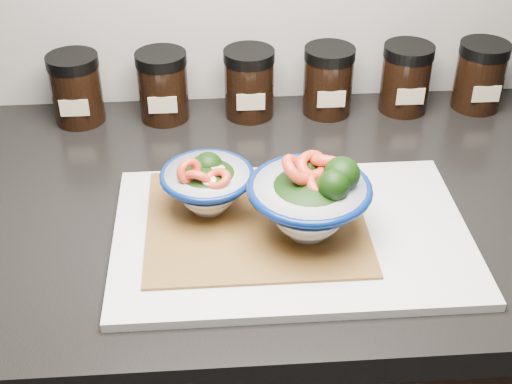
{
  "coord_description": "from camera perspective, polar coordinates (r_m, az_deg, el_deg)",
  "views": [
    {
      "loc": [
        -0.22,
        0.65,
        1.47
      ],
      "look_at": [
        -0.16,
        1.38,
        0.96
      ],
      "focal_mm": 50.0,
      "sensor_mm": 36.0,
      "label": 1
    }
  ],
  "objects": [
    {
      "name": "spice_jar_d",
      "position": [
        1.18,
        5.79,
        8.87
      ],
      "size": [
        0.08,
        0.08,
        0.11
      ],
      "color": "black",
      "rests_on": "countertop"
    },
    {
      "name": "bamboo_mat",
      "position": [
        0.92,
        -0.0,
        -2.35
      ],
      "size": [
        0.28,
        0.24,
        0.0
      ],
      "primitive_type": "cube",
      "color": "olive",
      "rests_on": "cutting_board"
    },
    {
      "name": "countertop",
      "position": [
        1.02,
        8.91,
        -1.01
      ],
      "size": [
        3.5,
        0.6,
        0.04
      ],
      "primitive_type": "cube",
      "color": "black",
      "rests_on": "cabinet"
    },
    {
      "name": "spice_jar_f",
      "position": [
        1.24,
        17.49,
        8.88
      ],
      "size": [
        0.08,
        0.08,
        0.11
      ],
      "color": "black",
      "rests_on": "countertop"
    },
    {
      "name": "bowl_right",
      "position": [
        0.87,
        4.41,
        -0.58
      ],
      "size": [
        0.15,
        0.15,
        0.12
      ],
      "rotation": [
        0.0,
        0.0,
        0.28
      ],
      "color": "white",
      "rests_on": "bamboo_mat"
    },
    {
      "name": "spice_jar_b",
      "position": [
        1.16,
        -7.46,
        8.42
      ],
      "size": [
        0.08,
        0.08,
        0.11
      ],
      "color": "black",
      "rests_on": "countertop"
    },
    {
      "name": "spice_jar_c",
      "position": [
        1.16,
        -0.55,
        8.71
      ],
      "size": [
        0.08,
        0.08,
        0.11
      ],
      "color": "black",
      "rests_on": "countertop"
    },
    {
      "name": "cutting_board",
      "position": [
        0.91,
        2.84,
        -3.39
      ],
      "size": [
        0.45,
        0.3,
        0.01
      ],
      "primitive_type": "cube",
      "color": "silver",
      "rests_on": "countertop"
    },
    {
      "name": "spice_jar_e",
      "position": [
        1.2,
        11.89,
        8.92
      ],
      "size": [
        0.08,
        0.08,
        0.11
      ],
      "color": "black",
      "rests_on": "countertop"
    },
    {
      "name": "bowl_left",
      "position": [
        0.92,
        -3.93,
        0.64
      ],
      "size": [
        0.12,
        0.12,
        0.09
      ],
      "rotation": [
        0.0,
        0.0,
        0.41
      ],
      "color": "white",
      "rests_on": "bamboo_mat"
    },
    {
      "name": "spice_jar_a",
      "position": [
        1.18,
        -14.18,
        8.02
      ],
      "size": [
        0.08,
        0.08,
        0.11
      ],
      "color": "black",
      "rests_on": "countertop"
    }
  ]
}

